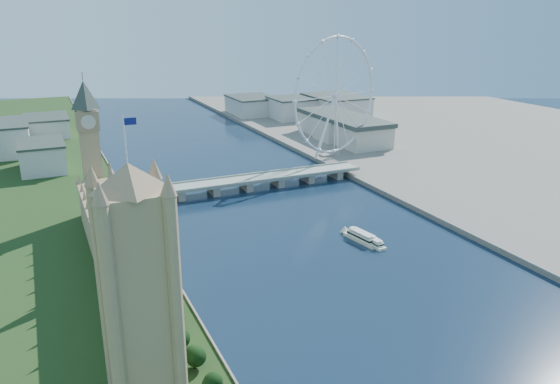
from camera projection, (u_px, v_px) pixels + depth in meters
victoria_tower at (138, 281)px, 198.49m from camera, size 28.16×28.16×112.00m
parliament_range at (118, 250)px, 312.00m from camera, size 24.00×200.00×70.00m
big_ben at (88, 132)px, 390.60m from camera, size 20.02×20.02×110.00m
westminster_bridge at (246, 182)px, 478.43m from camera, size 220.00×22.00×9.50m
london_eye at (336, 96)px, 554.23m from camera, size 113.60×39.12×124.30m
county_hall at (343, 141)px, 661.65m from camera, size 54.00×144.00×35.00m
city_skyline at (203, 118)px, 715.82m from camera, size 505.00×280.00×32.00m
tour_boat_near at (373, 245)px, 364.97m from camera, size 7.43×26.03×5.67m
tour_boat_far at (361, 241)px, 370.79m from camera, size 13.56×33.33×7.19m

